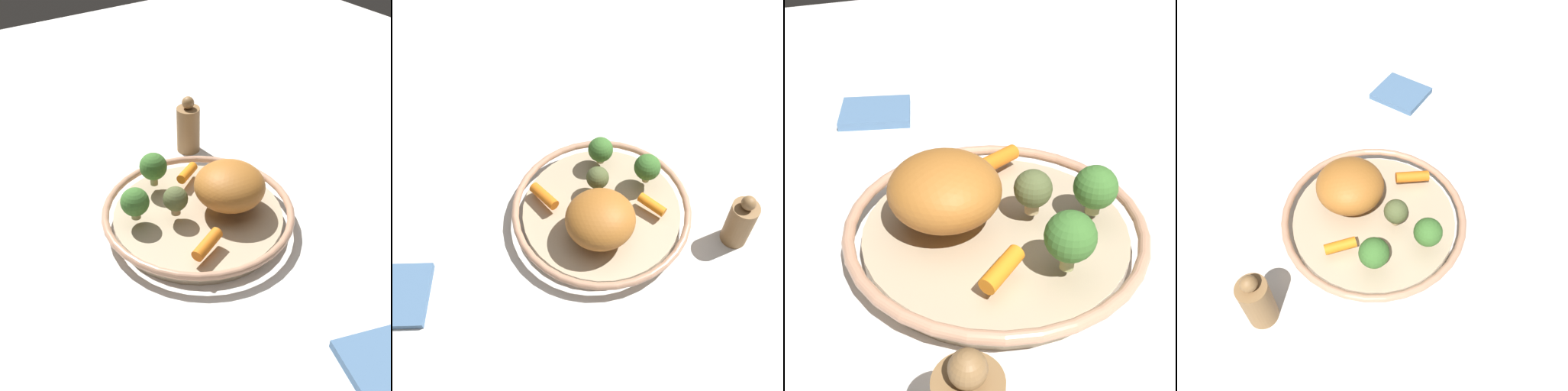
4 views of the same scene
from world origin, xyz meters
TOP-DOWN VIEW (x-y plane):
  - ground_plane at (0.00, 0.00)m, footprint 2.45×2.45m
  - serving_bowl at (0.00, 0.00)m, footprint 0.35×0.35m
  - roast_chicken_piece at (-0.02, -0.05)m, footprint 0.15×0.15m
  - baby_carrot_near_rim at (0.09, -0.04)m, footprint 0.05×0.06m
  - baby_carrot_back at (-0.10, 0.05)m, footprint 0.05×0.07m
  - broccoli_floret_small at (0.04, 0.11)m, footprint 0.05×0.05m
  - broccoli_floret_mid at (0.11, 0.03)m, footprint 0.05×0.05m
  - broccoli_floret_edge at (0.01, 0.04)m, footprint 0.04×0.04m
  - pepper_mill at (0.23, -0.13)m, footprint 0.05×0.05m
  - dish_towel at (-0.40, -0.04)m, footprint 0.14×0.15m

SIDE VIEW (x-z plane):
  - ground_plane at x=0.00m, z-range 0.00..0.00m
  - dish_towel at x=-0.40m, z-range 0.00..0.01m
  - serving_bowl at x=0.00m, z-range 0.00..0.04m
  - baby_carrot_near_rim at x=0.09m, z-range 0.04..0.06m
  - baby_carrot_back at x=-0.10m, z-range 0.04..0.06m
  - pepper_mill at x=0.23m, z-range -0.01..0.12m
  - broccoli_floret_edge at x=0.01m, z-range 0.05..0.10m
  - broccoli_floret_small at x=0.04m, z-range 0.05..0.11m
  - roast_chicken_piece at x=-0.02m, z-range 0.04..0.12m
  - broccoli_floret_mid at x=0.11m, z-range 0.05..0.11m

